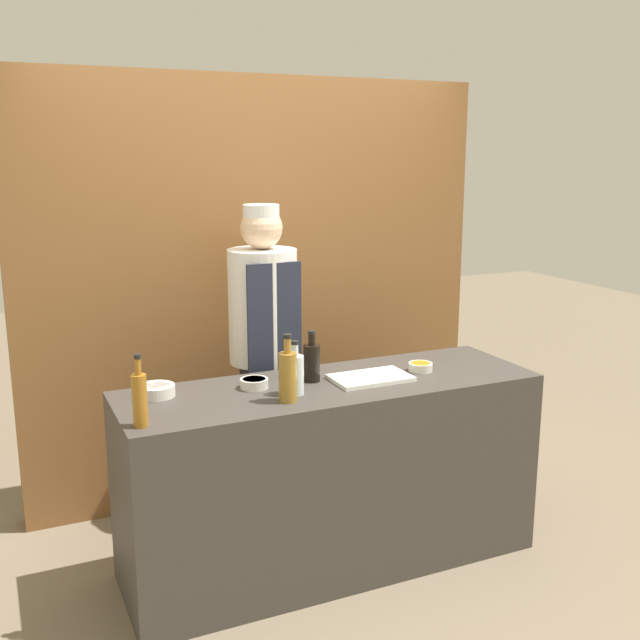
{
  "coord_description": "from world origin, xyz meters",
  "views": [
    {
      "loc": [
        -1.44,
        -3.04,
        1.99
      ],
      "look_at": [
        0.0,
        0.13,
        1.2
      ],
      "focal_mm": 42.0,
      "sensor_mm": 36.0,
      "label": 1
    }
  ],
  "objects_px": {
    "cutting_board": "(371,378)",
    "bottle_amber": "(140,399)",
    "bottle_soy": "(312,362)",
    "bottle_vinegar": "(288,375)",
    "sauce_bowl_white": "(156,390)",
    "sauce_bowl_brown": "(254,383)",
    "chef_center": "(264,354)",
    "sauce_bowl_orange": "(421,367)",
    "bottle_clear": "(295,373)"
  },
  "relations": [
    {
      "from": "chef_center",
      "to": "bottle_vinegar",
      "type": "bearing_deg",
      "value": -102.04
    },
    {
      "from": "bottle_vinegar",
      "to": "chef_center",
      "type": "relative_size",
      "value": 0.17
    },
    {
      "from": "sauce_bowl_brown",
      "to": "sauce_bowl_orange",
      "type": "bearing_deg",
      "value": -5.51
    },
    {
      "from": "sauce_bowl_brown",
      "to": "bottle_clear",
      "type": "distance_m",
      "value": 0.22
    },
    {
      "from": "bottle_soy",
      "to": "sauce_bowl_brown",
      "type": "bearing_deg",
      "value": 177.95
    },
    {
      "from": "sauce_bowl_white",
      "to": "bottle_soy",
      "type": "bearing_deg",
      "value": -6.33
    },
    {
      "from": "bottle_amber",
      "to": "chef_center",
      "type": "distance_m",
      "value": 1.11
    },
    {
      "from": "sauce_bowl_brown",
      "to": "cutting_board",
      "type": "xyz_separation_m",
      "value": [
        0.55,
        -0.11,
        -0.02
      ]
    },
    {
      "from": "bottle_vinegar",
      "to": "chef_center",
      "type": "bearing_deg",
      "value": 77.96
    },
    {
      "from": "bottle_soy",
      "to": "chef_center",
      "type": "relative_size",
      "value": 0.14
    },
    {
      "from": "bottle_amber",
      "to": "sauce_bowl_white",
      "type": "bearing_deg",
      "value": 68.43
    },
    {
      "from": "sauce_bowl_orange",
      "to": "bottle_soy",
      "type": "distance_m",
      "value": 0.57
    },
    {
      "from": "cutting_board",
      "to": "sauce_bowl_white",
      "type": "bearing_deg",
      "value": 169.66
    },
    {
      "from": "bottle_vinegar",
      "to": "bottle_amber",
      "type": "distance_m",
      "value": 0.65
    },
    {
      "from": "bottle_clear",
      "to": "chef_center",
      "type": "distance_m",
      "value": 0.66
    },
    {
      "from": "sauce_bowl_white",
      "to": "sauce_bowl_brown",
      "type": "relative_size",
      "value": 1.28
    },
    {
      "from": "bottle_vinegar",
      "to": "bottle_amber",
      "type": "bearing_deg",
      "value": -176.12
    },
    {
      "from": "bottle_amber",
      "to": "sauce_bowl_brown",
      "type": "bearing_deg",
      "value": 25.98
    },
    {
      "from": "sauce_bowl_brown",
      "to": "chef_center",
      "type": "height_order",
      "value": "chef_center"
    },
    {
      "from": "bottle_clear",
      "to": "cutting_board",
      "type": "bearing_deg",
      "value": 6.79
    },
    {
      "from": "bottle_clear",
      "to": "bottle_amber",
      "type": "xyz_separation_m",
      "value": [
        -0.71,
        -0.12,
        0.02
      ]
    },
    {
      "from": "bottle_amber",
      "to": "bottle_soy",
      "type": "bearing_deg",
      "value": 17.4
    },
    {
      "from": "sauce_bowl_white",
      "to": "chef_center",
      "type": "distance_m",
      "value": 0.78
    },
    {
      "from": "sauce_bowl_white",
      "to": "bottle_soy",
      "type": "distance_m",
      "value": 0.73
    },
    {
      "from": "sauce_bowl_orange",
      "to": "chef_center",
      "type": "xyz_separation_m",
      "value": [
        -0.62,
        0.57,
        -0.01
      ]
    },
    {
      "from": "sauce_bowl_brown",
      "to": "cutting_board",
      "type": "distance_m",
      "value": 0.56
    },
    {
      "from": "chef_center",
      "to": "cutting_board",
      "type": "bearing_deg",
      "value": -61.53
    },
    {
      "from": "bottle_soy",
      "to": "bottle_amber",
      "type": "relative_size",
      "value": 0.83
    },
    {
      "from": "sauce_bowl_white",
      "to": "bottle_vinegar",
      "type": "relative_size",
      "value": 0.55
    },
    {
      "from": "chef_center",
      "to": "bottle_soy",
      "type": "bearing_deg",
      "value": -83.13
    },
    {
      "from": "bottle_soy",
      "to": "chef_center",
      "type": "height_order",
      "value": "chef_center"
    },
    {
      "from": "cutting_board",
      "to": "bottle_amber",
      "type": "distance_m",
      "value": 1.14
    },
    {
      "from": "sauce_bowl_brown",
      "to": "bottle_amber",
      "type": "relative_size",
      "value": 0.44
    },
    {
      "from": "sauce_bowl_brown",
      "to": "bottle_vinegar",
      "type": "height_order",
      "value": "bottle_vinegar"
    },
    {
      "from": "bottle_clear",
      "to": "bottle_soy",
      "type": "xyz_separation_m",
      "value": [
        0.15,
        0.15,
        -0.0
      ]
    },
    {
      "from": "bottle_clear",
      "to": "bottle_soy",
      "type": "height_order",
      "value": "bottle_clear"
    },
    {
      "from": "sauce_bowl_orange",
      "to": "bottle_clear",
      "type": "xyz_separation_m",
      "value": [
        -0.71,
        -0.08,
        0.07
      ]
    },
    {
      "from": "bottle_vinegar",
      "to": "bottle_clear",
      "type": "height_order",
      "value": "bottle_vinegar"
    },
    {
      "from": "cutting_board",
      "to": "chef_center",
      "type": "height_order",
      "value": "chef_center"
    },
    {
      "from": "chef_center",
      "to": "sauce_bowl_brown",
      "type": "bearing_deg",
      "value": -114.98
    },
    {
      "from": "sauce_bowl_brown",
      "to": "chef_center",
      "type": "distance_m",
      "value": 0.54
    },
    {
      "from": "cutting_board",
      "to": "sauce_bowl_orange",
      "type": "bearing_deg",
      "value": 5.46
    },
    {
      "from": "sauce_bowl_orange",
      "to": "cutting_board",
      "type": "bearing_deg",
      "value": -174.54
    },
    {
      "from": "bottle_clear",
      "to": "sauce_bowl_brown",
      "type": "bearing_deg",
      "value": 130.95
    },
    {
      "from": "sauce_bowl_brown",
      "to": "sauce_bowl_white",
      "type": "bearing_deg",
      "value": 170.89
    },
    {
      "from": "bottle_vinegar",
      "to": "bottle_soy",
      "type": "relative_size",
      "value": 1.23
    },
    {
      "from": "sauce_bowl_brown",
      "to": "bottle_soy",
      "type": "bearing_deg",
      "value": -2.05
    },
    {
      "from": "bottle_vinegar",
      "to": "bottle_clear",
      "type": "distance_m",
      "value": 0.1
    },
    {
      "from": "sauce_bowl_brown",
      "to": "bottle_vinegar",
      "type": "xyz_separation_m",
      "value": [
        0.07,
        -0.24,
        0.09
      ]
    },
    {
      "from": "sauce_bowl_orange",
      "to": "cutting_board",
      "type": "height_order",
      "value": "sauce_bowl_orange"
    }
  ]
}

